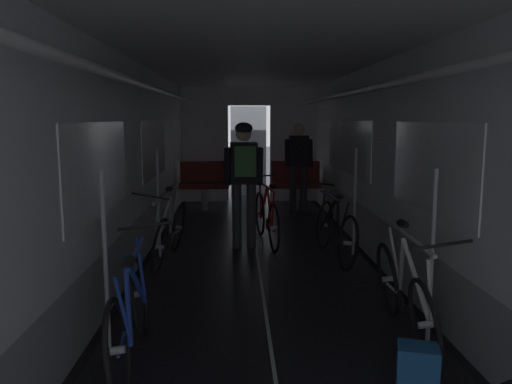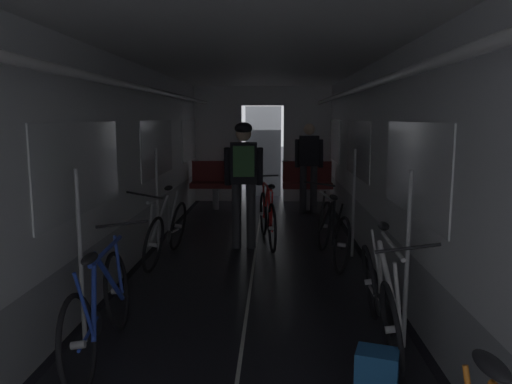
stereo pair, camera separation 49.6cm
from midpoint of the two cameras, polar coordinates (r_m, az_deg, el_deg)
name	(u,v)px [view 2 (the right image)]	position (r m, az deg, el deg)	size (l,w,h in m)	color
train_car_shell	(251,126)	(5.23, 2.13, 7.51)	(3.14, 12.34, 2.57)	black
bench_seat_far_left	(216,180)	(9.82, -3.21, 1.33)	(0.98, 0.51, 0.95)	gray
bench_seat_far_right	(307,181)	(9.82, 7.31, 1.28)	(0.98, 0.51, 0.95)	gray
bicycle_white	(380,296)	(4.22, 17.43, -11.38)	(0.44, 1.69, 0.96)	black
bicycle_silver	(166,231)	(6.34, -8.03, -4.43)	(0.50, 1.70, 0.96)	black
bicycle_blue	(100,308)	(3.90, -13.88, -12.87)	(0.44, 1.69, 0.95)	black
bicycle_black	(332,231)	(6.37, 10.91, -4.43)	(0.50, 1.69, 0.96)	black
person_cyclist_aisle	(244,171)	(6.74, 0.68, 2.39)	(0.54, 0.41, 1.73)	#2D2D33
bicycle_red_in_aisle	(268,217)	(7.11, 3.33, -2.91)	(0.44, 1.68, 0.93)	black
person_standing_near_bench	(309,162)	(9.41, 7.58, 3.45)	(0.53, 0.23, 1.69)	#2D2D33
backpack_on_floor	(377,376)	(3.49, 17.89, -19.52)	(0.26, 0.20, 0.34)	#1E5693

